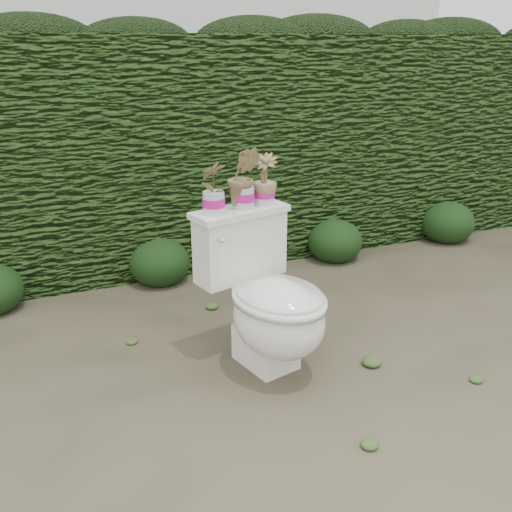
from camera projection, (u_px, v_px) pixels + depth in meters
name	position (u px, v px, depth m)	size (l,w,h in m)	color
ground	(219.00, 354.00, 3.02)	(60.00, 60.00, 0.00)	brown
hedge	(145.00, 152.00, 4.12)	(8.00, 1.00, 1.60)	#2E511B
house_wall	(115.00, 5.00, 7.71)	(8.00, 3.50, 4.00)	silver
toilet	(268.00, 302.00, 2.80)	(0.60, 0.77, 0.78)	silver
potted_plant_left	(213.00, 189.00, 2.71)	(0.13, 0.09, 0.25)	#348228
potted_plant_center	(244.00, 179.00, 2.79)	(0.16, 0.13, 0.29)	#348228
potted_plant_right	(264.00, 181.00, 2.87)	(0.14, 0.14, 0.24)	#348228
liriope_clump_2	(159.00, 258.00, 3.88)	(0.42, 0.42, 0.33)	#1A3613
liriope_clump_3	(335.00, 238.00, 4.29)	(0.41, 0.41, 0.33)	#1A3613
liriope_clump_4	(448.00, 219.00, 4.70)	(0.44, 0.44, 0.35)	#1A3613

